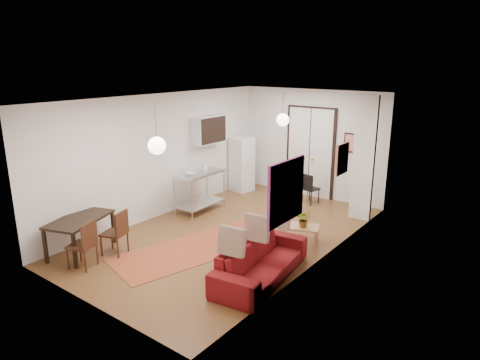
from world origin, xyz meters
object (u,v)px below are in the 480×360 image
Objects in this scene: sofa at (261,260)px; coffee_table at (299,228)px; dining_table at (80,222)px; dining_chair_far at (85,240)px; fridge at (242,164)px; kitchen_counter at (200,185)px; black_side_chair at (312,185)px; dining_chair_near at (117,228)px.

coffee_table is (-0.23, 1.72, -0.02)m from sofa.
coffee_table is 4.34m from dining_table.
dining_table is at bearing 102.80° from sofa.
fridge is at bearing 166.68° from dining_chair_far.
kitchen_counter is 0.90× the size of dining_table.
kitchen_counter reaches higher than dining_table.
kitchen_counter is at bearing 86.07° from dining_table.
dining_chair_far is at bearing 86.38° from black_side_chair.
dining_chair_near is 5.24m from black_side_chair.
dining_chair_far is at bearing -85.44° from kitchen_counter.
sofa is at bearing -32.41° from kitchen_counter.
kitchen_counter is 3.19m from dining_table.
black_side_chair is at bearing 145.50° from dining_chair_far.
coffee_table is at bearing -4.74° from kitchen_counter.
kitchen_counter is 1.48× the size of dining_chair_near.
dining_chair_near is (-2.56, -2.56, 0.20)m from coffee_table.
kitchen_counter reaches higher than black_side_chair.
dining_table is (-3.13, -3.00, 0.33)m from coffee_table.
sofa is at bearing -41.46° from fridge.
dining_chair_far reaches higher than dining_table.
kitchen_counter reaches higher than dining_chair_near.
dining_chair_near is at bearing 84.36° from black_side_chair.
sofa is 2.49× the size of dining_chair_near.
dining_chair_far is (0.00, -0.70, 0.00)m from dining_chair_near.
kitchen_counter is at bearing 50.73° from sofa.
fridge reaches higher than dining_chair_far.
dining_chair_near is (0.56, 0.44, -0.12)m from dining_table.
kitchen_counter is at bearing -75.82° from fridge.
black_side_chair is (-1.00, 2.44, 0.16)m from coffee_table.
dining_table is 1.65× the size of dining_chair_near.
kitchen_counter is 2.03m from fridge.
dining_chair_near is 1.10× the size of black_side_chair.
fridge is at bearing 144.86° from coffee_table.
coffee_table is at bearing -27.14° from fridge.
sofa is 2.49× the size of dining_chair_far.
fridge is 1.92× the size of black_side_chair.
dining_table is at bearing 80.37° from black_side_chair.
fridge is 1.74× the size of dining_chair_near.
fridge reaches higher than sofa.
fridge is at bearing 167.54° from dining_chair_near.
dining_chair_far reaches higher than coffee_table.
coffee_table is 2.94m from kitchen_counter.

